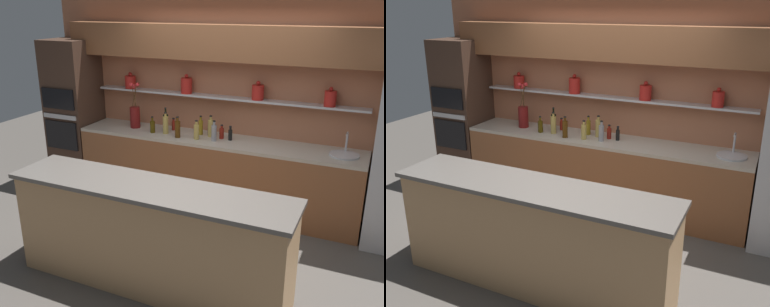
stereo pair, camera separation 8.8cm
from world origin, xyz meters
TOP-DOWN VIEW (x-y plane):
  - ground_plane at (0.00, 0.00)m, footprint 12.00×12.00m
  - back_wall_unit at (-0.00, 1.53)m, footprint 5.20×0.44m
  - back_counter_unit at (-0.11, 1.24)m, footprint 3.68×0.62m
  - island_counter at (0.00, -0.60)m, footprint 2.66×0.61m
  - oven_tower at (-2.28, 1.24)m, footprint 0.63×0.64m
  - flower_vase at (-1.28, 1.28)m, footprint 0.14×0.15m
  - sink_fixture at (1.46, 1.25)m, footprint 0.33×0.33m
  - bottle_oil_0 at (-0.95, 1.16)m, footprint 0.07×0.07m
  - bottle_oil_1 at (-0.33, 1.34)m, footprint 0.06×0.06m
  - bottle_sauce_2 at (0.10, 1.27)m, footprint 0.05×0.05m
  - bottle_spirit_3 at (-0.18, 1.31)m, footprint 0.07×0.07m
  - bottle_spirit_4 at (-0.30, 1.13)m, footprint 0.07×0.07m
  - bottle_wine_5 at (-0.82, 1.30)m, footprint 0.07×0.07m
  - bottle_sauce_6 at (-0.02, 1.28)m, footprint 0.06×0.06m
  - bottle_spirit_7 at (-0.77, 1.19)m, footprint 0.07×0.07m
  - bottle_spirit_8 at (-0.07, 1.15)m, footprint 0.06×0.06m
  - bottle_sauce_9 at (-0.75, 1.38)m, footprint 0.05×0.05m
  - bottle_spirit_10 at (-0.55, 1.09)m, footprint 0.07×0.07m

SIDE VIEW (x-z plane):
  - ground_plane at x=0.00m, z-range 0.00..0.00m
  - back_counter_unit at x=-0.11m, z-range 0.00..0.92m
  - island_counter at x=0.00m, z-range 0.00..1.02m
  - sink_fixture at x=1.46m, z-range 0.82..1.07m
  - bottle_sauce_9 at x=-0.75m, z-range 0.91..1.07m
  - bottle_sauce_6 at x=-0.02m, z-range 0.90..1.08m
  - bottle_sauce_2 at x=0.10m, z-range 0.91..1.09m
  - bottle_oil_0 at x=-0.95m, z-range 0.90..1.11m
  - bottle_spirit_4 at x=-0.30m, z-range 0.90..1.14m
  - bottle_oil_1 at x=-0.33m, z-range 0.90..1.15m
  - bottle_spirit_8 at x=-0.07m, z-range 0.90..1.16m
  - bottle_spirit_10 at x=-0.55m, z-range 0.90..1.17m
  - oven_tower at x=-2.28m, z-range 0.00..2.07m
  - bottle_spirit_3 at x=-0.18m, z-range 0.90..1.17m
  - bottle_spirit_7 at x=-0.77m, z-range 0.90..1.18m
  - bottle_wine_5 at x=-0.82m, z-range 0.88..1.20m
  - flower_vase at x=-1.28m, z-range 0.79..1.41m
  - back_wall_unit at x=0.00m, z-range 0.25..2.85m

